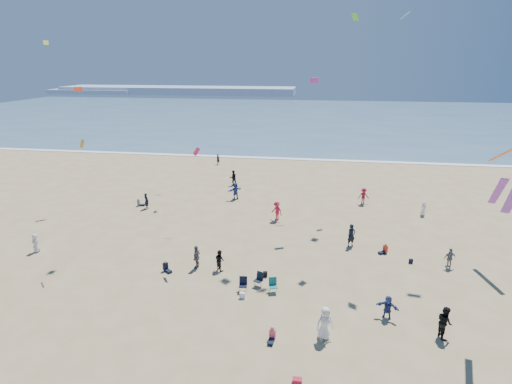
# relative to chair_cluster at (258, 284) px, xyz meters

# --- Properties ---
(ground) EXTENTS (220.00, 220.00, 0.00)m
(ground) POSITION_rel_chair_cluster_xyz_m (-2.30, -6.96, -0.50)
(ground) COLOR tan
(ground) RESTS_ON ground
(ocean) EXTENTS (220.00, 100.00, 0.06)m
(ocean) POSITION_rel_chair_cluster_xyz_m (-2.30, 88.04, -0.47)
(ocean) COLOR #476B84
(ocean) RESTS_ON ground
(surf_line) EXTENTS (220.00, 1.20, 0.08)m
(surf_line) POSITION_rel_chair_cluster_xyz_m (-2.30, 38.04, -0.46)
(surf_line) COLOR white
(surf_line) RESTS_ON ground
(headland_far) EXTENTS (110.00, 20.00, 3.20)m
(headland_far) POSITION_rel_chair_cluster_xyz_m (-62.30, 163.04, 1.10)
(headland_far) COLOR #7A8EA8
(headland_far) RESTS_ON ground
(headland_near) EXTENTS (40.00, 14.00, 2.00)m
(headland_near) POSITION_rel_chair_cluster_xyz_m (-102.30, 158.04, 0.50)
(headland_near) COLOR #7A8EA8
(headland_near) RESTS_ON ground
(standing_flyers) EXTENTS (33.29, 38.07, 1.94)m
(standing_flyers) POSITION_rel_chair_cluster_xyz_m (0.80, 9.73, 0.39)
(standing_flyers) COLOR white
(standing_flyers) RESTS_ON ground
(seated_group) EXTENTS (25.11, 27.61, 0.84)m
(seated_group) POSITION_rel_chair_cluster_xyz_m (-1.72, 1.12, -0.08)
(seated_group) COLOR white
(seated_group) RESTS_ON ground
(chair_cluster) EXTENTS (2.70, 1.53, 1.00)m
(chair_cluster) POSITION_rel_chair_cluster_xyz_m (0.00, 0.00, 0.00)
(chair_cluster) COLOR black
(chair_cluster) RESTS_ON ground
(white_tote) EXTENTS (0.35, 0.20, 0.40)m
(white_tote) POSITION_rel_chair_cluster_xyz_m (-0.86, -1.08, -0.30)
(white_tote) COLOR white
(white_tote) RESTS_ON ground
(black_backpack) EXTENTS (0.30, 0.22, 0.38)m
(black_backpack) POSITION_rel_chair_cluster_xyz_m (0.24, 1.83, -0.31)
(black_backpack) COLOR black
(black_backpack) RESTS_ON ground
(cooler) EXTENTS (0.45, 0.30, 0.30)m
(cooler) POSITION_rel_chair_cluster_xyz_m (3.02, -7.80, -0.35)
(cooler) COLOR #B91A34
(cooler) RESTS_ON ground
(navy_bag) EXTENTS (0.28, 0.18, 0.34)m
(navy_bag) POSITION_rel_chair_cluster_xyz_m (10.92, 5.49, -0.33)
(navy_bag) COLOR black
(navy_bag) RESTS_ON ground
(kites_aloft) EXTENTS (43.27, 39.30, 26.94)m
(kites_aloft) POSITION_rel_chair_cluster_xyz_m (6.42, 6.01, 13.89)
(kites_aloft) COLOR silver
(kites_aloft) RESTS_ON ground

